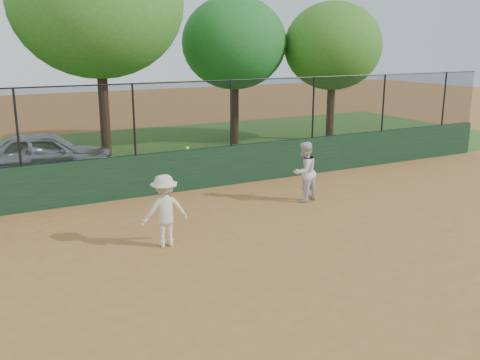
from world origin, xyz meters
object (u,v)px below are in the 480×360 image
tree_3 (234,43)px  tree_4 (333,46)px  player_second (304,172)px  tree_2 (97,3)px  player_main (165,211)px  parked_car (46,154)px

tree_3 → tree_4: size_ratio=1.03×
player_second → tree_2: bearing=-80.1°
player_main → player_second: bearing=17.1°
player_main → tree_3: tree_3 is taller
parked_car → tree_4: 12.68m
parked_car → tree_4: tree_4 is taller
player_main → tree_4: size_ratio=0.36×
player_second → player_main: player_main is taller
parked_car → tree_2: tree_2 is taller
player_main → tree_4: 14.33m
tree_3 → player_main: bearing=-124.3°
tree_4 → player_second: bearing=-131.2°
parked_car → tree_4: size_ratio=0.72×
tree_4 → tree_3: bearing=163.1°
player_main → tree_2: (0.97, 8.81, 4.78)m
player_second → tree_2: size_ratio=0.20×
player_main → tree_3: 12.52m
parked_car → tree_2: 5.45m
player_main → parked_car: bearing=99.4°
player_second → tree_3: tree_3 is taller
tree_3 → tree_4: 4.31m
parked_car → player_second: player_second is taller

